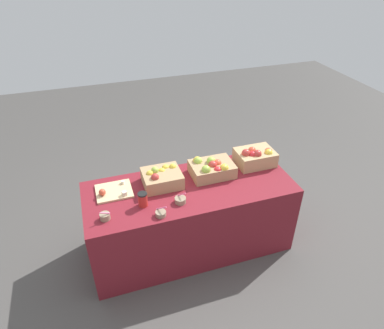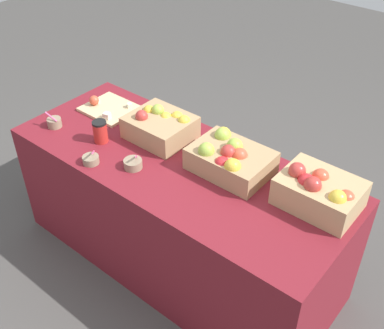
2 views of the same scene
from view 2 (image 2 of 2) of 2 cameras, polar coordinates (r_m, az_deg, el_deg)
name	(u,v)px [view 2 (image 2 of 2)]	position (r m, az deg, el deg)	size (l,w,h in m)	color
ground_plane	(180,257)	(3.04, -1.49, -10.88)	(10.00, 10.00, 0.00)	#474442
table	(179,213)	(2.77, -1.61, -5.77)	(1.90, 0.76, 0.74)	maroon
apple_crate_left	(319,192)	(2.29, 14.88, -3.12)	(0.37, 0.27, 0.20)	tan
apple_crate_middle	(230,158)	(2.44, 4.49, 0.76)	(0.40, 0.29, 0.18)	tan
apple_crate_right	(161,126)	(2.69, -3.75, 4.62)	(0.34, 0.30, 0.17)	tan
cutting_board_front	(108,108)	(3.01, -9.90, 6.62)	(0.31, 0.27, 0.08)	#D1B284
sample_bowl_near	(91,159)	(2.56, -11.90, 0.59)	(0.09, 0.09, 0.10)	gray
sample_bowl_mid	(54,123)	(2.91, -16.02, 4.81)	(0.09, 0.08, 0.10)	gray
sample_bowl_far	(133,164)	(2.50, -7.01, 0.10)	(0.10, 0.10, 0.10)	gray
coffee_cup	(100,132)	(2.70, -10.83, 3.86)	(0.08, 0.08, 0.13)	red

